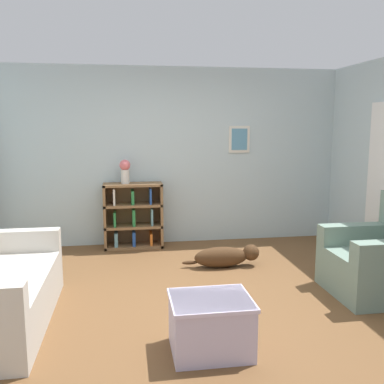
# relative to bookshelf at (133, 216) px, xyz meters

# --- Properties ---
(ground_plane) EXTENTS (14.00, 14.00, 0.00)m
(ground_plane) POSITION_rel_bookshelf_xyz_m (0.61, -2.04, -0.46)
(ground_plane) COLOR brown
(wall_back) EXTENTS (5.60, 0.13, 2.60)m
(wall_back) POSITION_rel_bookshelf_xyz_m (0.61, 0.21, 0.84)
(wall_back) COLOR silver
(wall_back) RESTS_ON ground_plane
(bookshelf) EXTENTS (0.84, 0.33, 0.94)m
(bookshelf) POSITION_rel_bookshelf_xyz_m (0.00, 0.00, 0.00)
(bookshelf) COLOR olive
(bookshelf) RESTS_ON ground_plane
(recliner_chair) EXTENTS (0.93, 0.89, 1.04)m
(recliner_chair) POSITION_rel_bookshelf_xyz_m (2.54, -2.19, -0.10)
(recliner_chair) COLOR gray
(recliner_chair) RESTS_ON ground_plane
(coffee_table) EXTENTS (0.63, 0.53, 0.44)m
(coffee_table) POSITION_rel_bookshelf_xyz_m (0.54, -3.05, -0.23)
(coffee_table) COLOR #BCB2D1
(coffee_table) RESTS_ON ground_plane
(dog) EXTENTS (0.98, 0.23, 0.27)m
(dog) POSITION_rel_bookshelf_xyz_m (1.12, -1.10, -0.32)
(dog) COLOR #472D19
(dog) RESTS_ON ground_plane
(vase) EXTENTS (0.15, 0.15, 0.34)m
(vase) POSITION_rel_bookshelf_xyz_m (-0.10, -0.02, 0.67)
(vase) COLOR silver
(vase) RESTS_ON bookshelf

